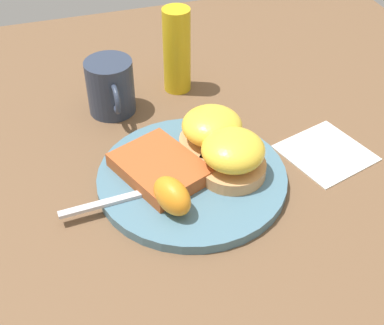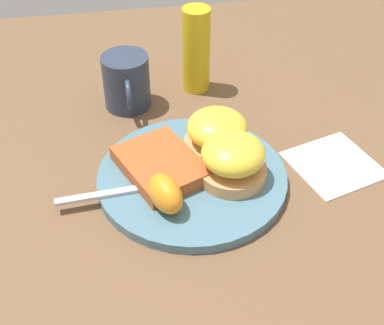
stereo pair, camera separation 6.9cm
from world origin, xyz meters
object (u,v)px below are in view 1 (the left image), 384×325
sandwich_benedict_right (212,132)px  condiment_bottle (177,51)px  cup (111,87)px  orange_wedge (172,196)px  fork (157,189)px  sandwich_benedict_left (233,156)px  hashbrown_patty (160,168)px

sandwich_benedict_right → condiment_bottle: bearing=178.6°
sandwich_benedict_right → cup: (-0.15, -0.11, -0.00)m
orange_wedge → cup: size_ratio=0.59×
fork → cup: (-0.21, -0.02, 0.03)m
sandwich_benedict_right → sandwich_benedict_left: bearing=8.8°
hashbrown_patty → orange_wedge: bearing=-1.8°
sandwich_benedict_left → cup: bearing=-150.4°
condiment_bottle → orange_wedge: bearing=-17.4°
sandwich_benedict_left → fork: size_ratio=0.40×
cup → fork: bearing=4.6°
hashbrown_patty → fork: (0.03, -0.01, -0.01)m
orange_wedge → fork: size_ratio=0.27×
cup → orange_wedge: bearing=6.0°
sandwich_benedict_right → condiment_bottle: (-0.19, 0.00, 0.03)m
sandwich_benedict_right → hashbrown_patty: 0.09m
sandwich_benedict_left → cup: (-0.21, -0.12, -0.00)m
sandwich_benedict_left → condiment_bottle: condiment_bottle is taller
hashbrown_patty → cup: (-0.18, -0.03, 0.02)m
orange_wedge → fork: bearing=-165.7°
hashbrown_patty → orange_wedge: orange_wedge is taller
fork → sandwich_benedict_left: bearing=91.7°
sandwich_benedict_left → sandwich_benedict_right: size_ratio=1.00×
fork → cup: size_ratio=2.20×
sandwich_benedict_right → fork: sandwich_benedict_right is taller
hashbrown_patty → orange_wedge: (0.07, -0.00, 0.01)m
sandwich_benedict_right → orange_wedge: sandwich_benedict_right is taller
cup → condiment_bottle: condiment_bottle is taller
orange_wedge → condiment_bottle: 0.30m
sandwich_benedict_right → cup: cup is taller
sandwich_benedict_left → cup: 0.24m
sandwich_benedict_left → orange_wedge: (0.04, -0.09, -0.01)m
orange_wedge → fork: orange_wedge is taller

